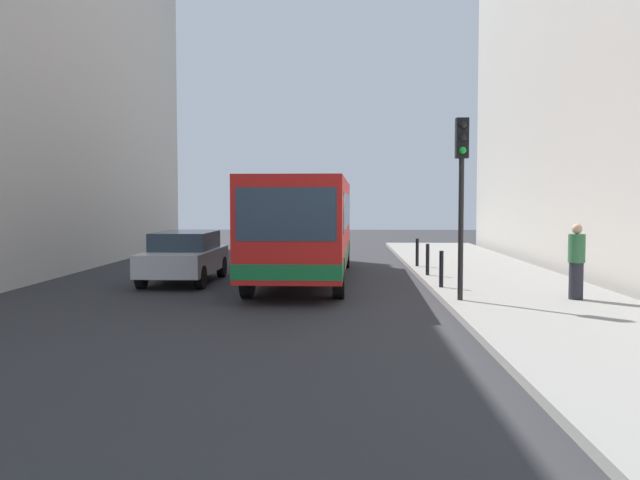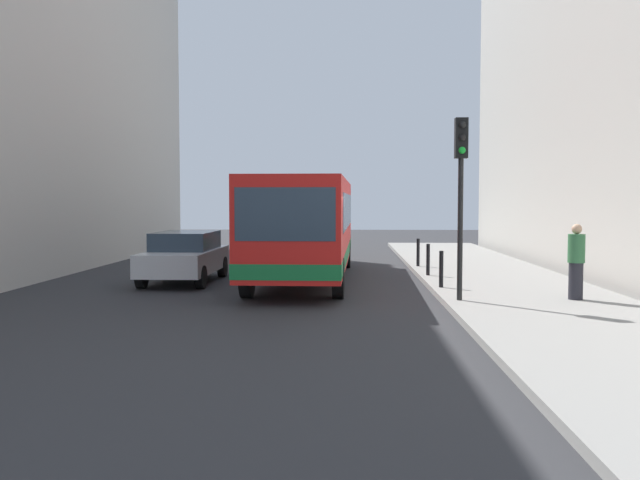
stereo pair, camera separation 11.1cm
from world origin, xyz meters
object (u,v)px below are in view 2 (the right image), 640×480
(bollard_near, at_px, (441,269))
(bollard_far, at_px, (418,252))
(bollard_mid, at_px, (428,260))
(pedestrian_near_signal, at_px, (576,262))
(bus, at_px, (306,223))
(traffic_light, at_px, (461,174))
(car_behind_bus, at_px, (306,236))
(car_beside_bus, at_px, (185,256))

(bollard_near, height_order, bollard_far, same)
(bollard_mid, bearing_deg, pedestrian_near_signal, -61.17)
(bollard_near, bearing_deg, bollard_mid, 90.00)
(bus, bearing_deg, bollard_far, -140.25)
(bus, height_order, traffic_light, traffic_light)
(bollard_near, bearing_deg, car_behind_bus, 107.91)
(traffic_light, bearing_deg, bollard_far, 90.70)
(car_beside_bus, bearing_deg, bollard_near, 164.35)
(bollard_near, height_order, bollard_mid, same)
(car_beside_bus, relative_size, pedestrian_near_signal, 2.57)
(bollard_mid, bearing_deg, traffic_light, -88.91)
(car_behind_bus, bearing_deg, pedestrian_near_signal, 114.23)
(bollard_near, relative_size, bollard_far, 1.00)
(bus, height_order, bollard_mid, bus)
(traffic_light, distance_m, pedestrian_near_signal, 3.33)
(bollard_mid, bearing_deg, bollard_far, 90.00)
(car_behind_bus, relative_size, bollard_near, 4.64)
(bus, bearing_deg, traffic_light, 127.35)
(car_beside_bus, distance_m, bollard_far, 8.10)
(bus, distance_m, pedestrian_near_signal, 8.21)
(pedestrian_near_signal, bearing_deg, car_beside_bus, -41.00)
(car_behind_bus, xyz_separation_m, bollard_near, (4.33, -13.39, -0.16))
(bus, distance_m, car_beside_bus, 3.73)
(pedestrian_near_signal, bearing_deg, car_behind_bus, -83.30)
(bus, height_order, bollard_far, bus)
(traffic_light, relative_size, bollard_far, 4.32)
(bollard_near, bearing_deg, bollard_far, 90.00)
(car_beside_bus, height_order, traffic_light, traffic_light)
(bollard_far, bearing_deg, bus, -141.69)
(traffic_light, xyz_separation_m, bollard_mid, (-0.10, 5.24, -2.38))
(car_behind_bus, distance_m, bollard_mid, 11.33)
(traffic_light, bearing_deg, bollard_mid, 91.09)
(car_beside_bus, xyz_separation_m, bollard_near, (7.22, -2.15, -0.16))
(bollard_near, distance_m, pedestrian_near_signal, 3.50)
(traffic_light, bearing_deg, bollard_near, 92.46)
(bollard_mid, height_order, pedestrian_near_signal, pedestrian_near_signal)
(car_beside_bus, bearing_deg, traffic_light, 149.51)
(car_behind_bus, distance_m, traffic_light, 16.47)
(bus, relative_size, car_beside_bus, 2.50)
(traffic_light, xyz_separation_m, bollard_near, (-0.10, 2.32, -2.38))
(bus, distance_m, bollard_mid, 3.85)
(car_beside_bus, distance_m, pedestrian_near_signal, 10.86)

